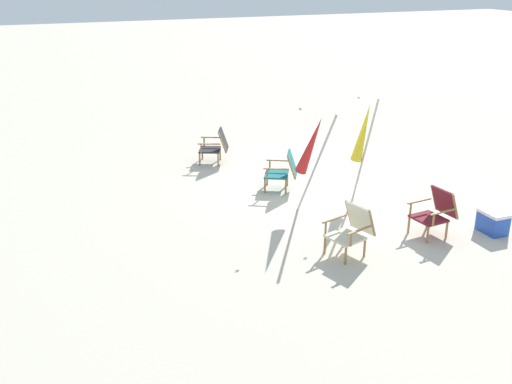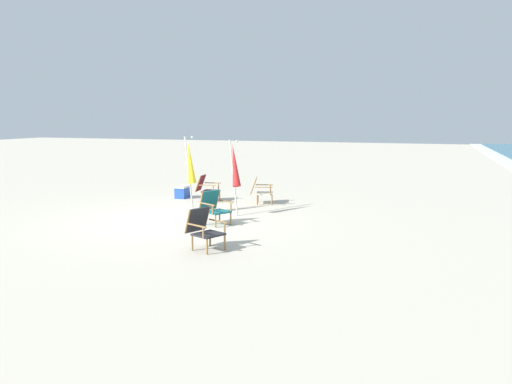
% 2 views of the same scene
% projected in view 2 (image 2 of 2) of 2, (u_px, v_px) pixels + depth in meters
% --- Properties ---
extents(ground_plane, '(80.00, 80.00, 0.00)m').
position_uv_depth(ground_plane, '(176.00, 220.00, 12.73)').
color(ground_plane, beige).
extents(beach_chair_back_left, '(0.74, 0.82, 0.81)m').
position_uv_depth(beach_chair_back_left, '(260.00, 190.00, 15.01)').
color(beach_chair_back_left, beige).
rests_on(beach_chair_back_left, ground).
extents(beach_chair_front_left, '(0.80, 0.85, 0.82)m').
position_uv_depth(beach_chair_front_left, '(203.00, 228.00, 9.86)').
color(beach_chair_front_left, '#28282D').
rests_on(beach_chair_front_left, ground).
extents(beach_chair_mid_center, '(0.82, 0.86, 0.82)m').
position_uv_depth(beach_chair_mid_center, '(214.00, 206.00, 12.18)').
color(beach_chair_mid_center, '#196066').
rests_on(beach_chair_mid_center, ground).
extents(beach_chair_back_right, '(0.65, 0.74, 0.81)m').
position_uv_depth(beach_chair_back_right, '(206.00, 187.00, 15.45)').
color(beach_chair_back_right, maroon).
rests_on(beach_chair_back_right, ground).
extents(umbrella_furled_red, '(0.73, 0.59, 2.01)m').
position_uv_depth(umbrella_furled_red, '(235.00, 166.00, 13.26)').
color(umbrella_furled_red, '#B7B2A8').
rests_on(umbrella_furled_red, ground).
extents(umbrella_furled_yellow, '(0.41, 0.47, 2.10)m').
position_uv_depth(umbrella_furled_yellow, '(190.00, 163.00, 13.44)').
color(umbrella_furled_yellow, '#B7B2A8').
rests_on(umbrella_furled_yellow, ground).
extents(cooler_box, '(0.49, 0.35, 0.40)m').
position_uv_depth(cooler_box, '(183.00, 192.00, 16.11)').
color(cooler_box, blue).
rests_on(cooler_box, ground).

